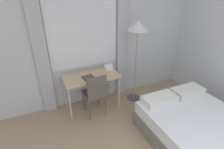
{
  "coord_description": "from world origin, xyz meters",
  "views": [
    {
      "loc": [
        -1.27,
        -0.0,
        2.36
      ],
      "look_at": [
        -0.1,
        2.6,
        0.92
      ],
      "focal_mm": 28.0,
      "sensor_mm": 36.0,
      "label": 1
    }
  ],
  "objects_px": {
    "desk": "(91,79)",
    "book": "(88,77)",
    "desk_chair": "(95,92)",
    "bed": "(207,137)",
    "telephone": "(108,67)",
    "standing_lamp": "(138,32)"
  },
  "relations": [
    {
      "from": "telephone",
      "to": "book",
      "type": "xyz_separation_m",
      "value": [
        -0.51,
        -0.21,
        -0.04
      ]
    },
    {
      "from": "desk",
      "to": "standing_lamp",
      "type": "xyz_separation_m",
      "value": [
        0.99,
        -0.06,
        0.86
      ]
    },
    {
      "from": "standing_lamp",
      "to": "book",
      "type": "distance_m",
      "value": 1.32
    },
    {
      "from": "desk",
      "to": "bed",
      "type": "height_order",
      "value": "desk"
    },
    {
      "from": "standing_lamp",
      "to": "desk_chair",
      "type": "bearing_deg",
      "value": -169.62
    },
    {
      "from": "standing_lamp",
      "to": "desk",
      "type": "bearing_deg",
      "value": 176.44
    },
    {
      "from": "desk_chair",
      "to": "telephone",
      "type": "xyz_separation_m",
      "value": [
        0.44,
        0.38,
        0.3
      ]
    },
    {
      "from": "desk",
      "to": "standing_lamp",
      "type": "bearing_deg",
      "value": -3.56
    },
    {
      "from": "bed",
      "to": "telephone",
      "type": "distance_m",
      "value": 2.17
    },
    {
      "from": "bed",
      "to": "desk_chair",
      "type": "bearing_deg",
      "value": 129.93
    },
    {
      "from": "desk_chair",
      "to": "desk",
      "type": "bearing_deg",
      "value": 84.23
    },
    {
      "from": "desk",
      "to": "bed",
      "type": "xyz_separation_m",
      "value": [
        1.28,
        -1.79,
        -0.44
      ]
    },
    {
      "from": "desk",
      "to": "book",
      "type": "xyz_separation_m",
      "value": [
        -0.08,
        -0.08,
        0.08
      ]
    },
    {
      "from": "book",
      "to": "desk",
      "type": "bearing_deg",
      "value": 45.58
    },
    {
      "from": "telephone",
      "to": "book",
      "type": "height_order",
      "value": "telephone"
    },
    {
      "from": "desk_chair",
      "to": "bed",
      "type": "relative_size",
      "value": 0.44
    },
    {
      "from": "desk",
      "to": "book",
      "type": "bearing_deg",
      "value": -134.42
    },
    {
      "from": "standing_lamp",
      "to": "telephone",
      "type": "distance_m",
      "value": 0.95
    },
    {
      "from": "desk_chair",
      "to": "bed",
      "type": "xyz_separation_m",
      "value": [
        1.29,
        -1.54,
        -0.27
      ]
    },
    {
      "from": "desk",
      "to": "desk_chair",
      "type": "relative_size",
      "value": 1.21
    },
    {
      "from": "desk_chair",
      "to": "book",
      "type": "distance_m",
      "value": 0.31
    },
    {
      "from": "desk",
      "to": "telephone",
      "type": "bearing_deg",
      "value": 16.78
    }
  ]
}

